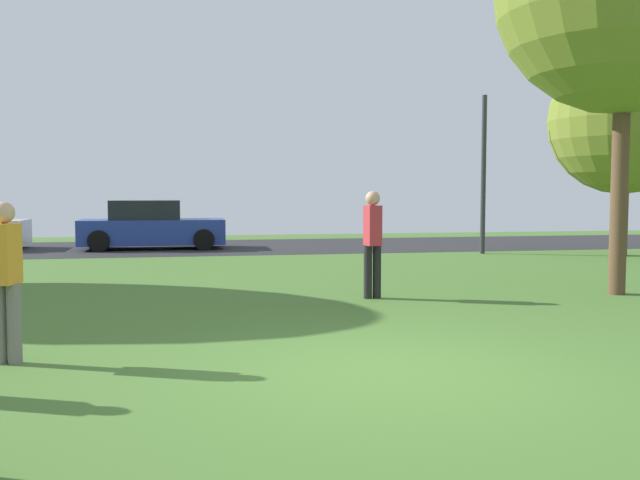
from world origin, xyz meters
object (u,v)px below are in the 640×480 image
at_px(person_walking, 5,275).
at_px(street_lamp_post, 483,175).
at_px(maple_tree_near, 624,121).
at_px(parked_car_blue, 151,227).
at_px(person_bystander, 373,239).

distance_m(person_walking, street_lamp_post, 15.16).
bearing_deg(person_walking, maple_tree_near, -40.05).
distance_m(parked_car_blue, street_lamp_post, 10.14).
relative_size(maple_tree_near, person_walking, 3.41).
distance_m(maple_tree_near, person_walking, 17.08).
distance_m(person_bystander, person_walking, 6.06).
distance_m(person_bystander, parked_car_blue, 11.74).
distance_m(maple_tree_near, person_bystander, 11.13).
relative_size(person_bystander, person_walking, 1.06).
height_order(maple_tree_near, person_bystander, maple_tree_near).
height_order(person_walking, parked_car_blue, person_walking).
bearing_deg(person_walking, person_bystander, -39.43).
distance_m(maple_tree_near, street_lamp_post, 4.01).
bearing_deg(street_lamp_post, person_bystander, -125.10).
relative_size(maple_tree_near, street_lamp_post, 1.27).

